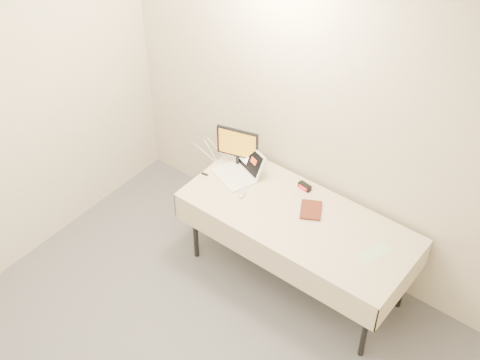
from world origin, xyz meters
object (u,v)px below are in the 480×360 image
Objects in this scene: laptop at (240,169)px; book at (301,200)px; table at (298,222)px; monitor at (238,145)px.

book is at bearing 15.04° from laptop.
laptop is at bearing 169.93° from table.
monitor is (-0.09, 0.08, 0.16)m from laptop.
book reaches higher than table.
monitor is at bearing 158.10° from laptop.
monitor is 1.73× the size of book.
monitor reaches higher than laptop.
monitor is (-0.75, 0.20, 0.28)m from table.
table is 0.82m from monitor.
table is 4.35× the size of laptop.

